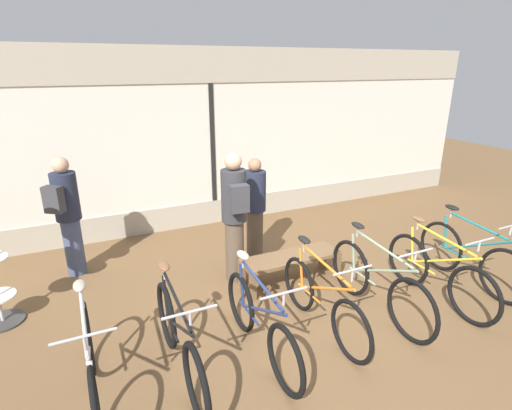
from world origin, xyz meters
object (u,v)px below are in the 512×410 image
Objects in this scene: bicycle_center at (322,301)px; display_bench at (291,260)px; bicycle_far_right at (470,257)px; bicycle_center_right at (378,284)px; customer_mid_floor at (255,207)px; bicycle_left at (179,342)px; customer_near_rack at (234,214)px; customer_by_window at (67,213)px; bicycle_right at (438,273)px; bicycle_center_left at (260,324)px; bicycle_far_left at (91,367)px.

display_bench is at bearing 78.76° from bicycle_center.
display_bench is at bearing 154.34° from bicycle_far_right.
display_bench is (-0.58, 1.08, -0.06)m from bicycle_center_right.
customer_mid_floor is at bearing 86.80° from bicycle_center.
bicycle_center is at bearing -179.76° from bicycle_far_right.
bicycle_left is 0.98× the size of customer_near_rack.
bicycle_left is 2.02m from customer_near_rack.
bicycle_left is 1.05× the size of bicycle_center.
bicycle_left is at bearing -72.18° from customer_by_window.
bicycle_center_right is 1.05× the size of bicycle_far_right.
bicycle_right is 0.95× the size of customer_near_rack.
bicycle_center_left is at bearing -113.60° from customer_mid_floor.
bicycle_far_left is 1.01× the size of bicycle_center.
customer_by_window is (-2.49, 2.63, 0.56)m from bicycle_center.
display_bench is (0.21, 1.07, -0.04)m from bicycle_center.
bicycle_right is at bearing -33.25° from customer_by_window.
bicycle_center_right is at bearing -38.69° from customer_by_window.
bicycle_center_left is 1.73m from customer_near_rack.
bicycle_center_right is 0.99× the size of customer_near_rack.
bicycle_center_left is 1.00× the size of bicycle_far_right.
customer_by_window is (-3.29, 2.63, 0.53)m from bicycle_center_right.
customer_by_window is (-4.92, 2.62, 0.54)m from bicycle_far_right.
bicycle_center is at bearing -46.48° from customer_by_window.
display_bench is 0.88× the size of customer_mid_floor.
customer_mid_floor is at bearing 108.38° from bicycle_center_right.
customer_mid_floor is at bearing 44.61° from customer_near_rack.
bicycle_center_left is 3.24m from customer_by_window.
customer_by_window reaches higher than customer_mid_floor.
bicycle_center is at bearing -101.24° from display_bench.
bicycle_right reaches higher than bicycle_center_left.
bicycle_far_right reaches higher than bicycle_right.
customer_near_rack reaches higher than customer_by_window.
bicycle_center_right is at bearing 173.33° from bicycle_right.
bicycle_far_left is at bearing -142.35° from customer_near_rack.
bicycle_far_right is 0.95× the size of customer_near_rack.
bicycle_left is at bearing -179.24° from bicycle_center.
bicycle_center is 1.07× the size of customer_mid_floor.
customer_by_window is (-4.18, 2.74, 0.54)m from bicycle_right.
bicycle_left is 2.44m from bicycle_center_right.
bicycle_left is 0.83m from bicycle_center_left.
customer_near_rack is (1.20, 1.51, 0.60)m from bicycle_left.
bicycle_center_right is at bearing -179.40° from bicycle_far_right.
customer_near_rack is (-2.87, 1.48, 0.59)m from bicycle_far_right.
bicycle_far_right is at bearing 0.45° from bicycle_left.
bicycle_far_left is 3.31m from customer_mid_floor.
bicycle_center is (2.43, 0.04, -0.02)m from bicycle_far_left.
bicycle_center_left is at bearing -177.18° from bicycle_center_right.
bicycle_right is at bearing -3.76° from bicycle_center.
bicycle_far_left is at bearing -179.39° from bicycle_far_right.
display_bench is at bearing 141.08° from bicycle_right.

